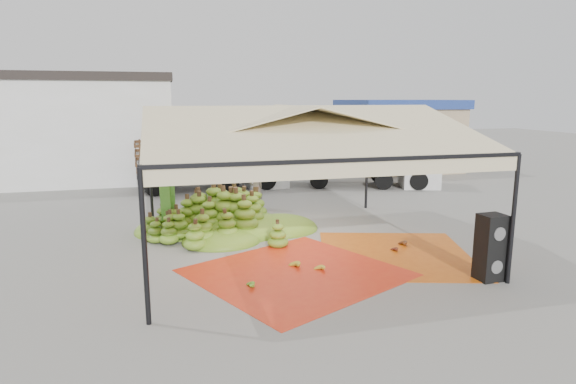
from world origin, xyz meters
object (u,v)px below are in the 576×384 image
object	(u,v)px
vendor	(256,188)
truck_left	(219,158)
banana_heap	(231,211)
speaker_stack	(490,247)
truck_right	(376,159)

from	to	relation	value
vendor	truck_left	world-z (taller)	truck_left
vendor	banana_heap	bearing A→B (deg)	39.33
speaker_stack	truck_left	xyz separation A→B (m)	(-4.70, 13.39, 0.67)
speaker_stack	vendor	world-z (taller)	vendor
vendor	truck_right	xyz separation A→B (m)	(6.60, 3.46, 0.51)
vendor	truck_right	size ratio (longest dim) A/B	0.25
speaker_stack	truck_right	xyz separation A→B (m)	(2.74, 12.03, 0.55)
speaker_stack	truck_left	size ratio (longest dim) A/B	0.23
banana_heap	vendor	xyz separation A→B (m)	(1.37, 2.75, 0.18)
speaker_stack	truck_right	world-z (taller)	truck_right
banana_heap	truck_right	xyz separation A→B (m)	(7.97, 6.21, 0.68)
banana_heap	speaker_stack	xyz separation A→B (m)	(5.23, -5.82, 0.14)
banana_heap	vendor	world-z (taller)	vendor
vendor	truck_left	distance (m)	4.93
banana_heap	speaker_stack	world-z (taller)	speaker_stack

